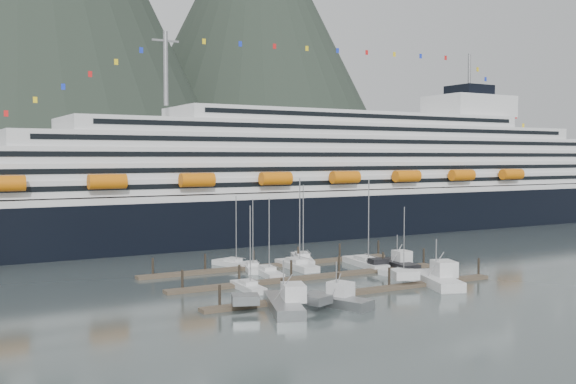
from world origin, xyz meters
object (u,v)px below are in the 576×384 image
object	(u,v)px
trawler_b	(336,300)
sailboat_h	(400,275)
sailboat_a	(248,287)
sailboat_f	(233,264)
sailboat_d	(365,264)
sailboat_b	(267,273)
cruise_ship	(321,185)
sailboat_c	(297,266)
sailboat_e	(252,268)
trawler_d	(435,279)
trawler_a	(282,303)
sailboat_g	(302,260)
trawler_e	(396,264)

from	to	relation	value
trawler_b	sailboat_h	bearing A→B (deg)	-80.45
sailboat_a	sailboat_f	size ratio (longest dim) A/B	0.99
sailboat_d	sailboat_h	world-z (taller)	sailboat_d
sailboat_b	sailboat_d	bearing A→B (deg)	-82.44
cruise_ship	sailboat_h	world-z (taller)	cruise_ship
sailboat_c	sailboat_e	size ratio (longest dim) A/B	1.29
sailboat_a	trawler_d	bearing A→B (deg)	-108.09
sailboat_d	trawler_d	distance (m)	19.18
cruise_ship	sailboat_b	bearing A→B (deg)	-130.82
trawler_a	sailboat_c	bearing A→B (deg)	-13.30
cruise_ship	sailboat_b	distance (m)	61.67
trawler_d	sailboat_g	bearing A→B (deg)	30.98
sailboat_g	sailboat_h	world-z (taller)	sailboat_g
sailboat_g	sailboat_a	bearing A→B (deg)	155.88
sailboat_d	sailboat_f	xyz separation A→B (m)	(-20.05, 11.48, -0.03)
sailboat_h	trawler_d	size ratio (longest dim) A/B	0.88
sailboat_b	sailboat_c	distance (m)	8.25
cruise_ship	sailboat_e	distance (m)	57.58
sailboat_e	trawler_b	bearing A→B (deg)	-166.37
sailboat_e	trawler_a	size ratio (longest dim) A/B	0.96
cruise_ship	sailboat_h	bearing A→B (deg)	-110.92
sailboat_a	sailboat_d	bearing A→B (deg)	-68.40
sailboat_d	cruise_ship	bearing A→B (deg)	-14.98
sailboat_c	cruise_ship	bearing A→B (deg)	-34.83
sailboat_g	trawler_b	size ratio (longest dim) A/B	1.44
sailboat_f	sailboat_a	bearing A→B (deg)	141.45
sailboat_h	trawler_e	bearing A→B (deg)	-42.00
cruise_ship	sailboat_g	world-z (taller)	cruise_ship
cruise_ship	sailboat_g	bearing A→B (deg)	-126.78
sailboat_a	trawler_d	world-z (taller)	sailboat_a
sailboat_c	trawler_b	bearing A→B (deg)	161.43
sailboat_h	trawler_d	distance (m)	7.59
trawler_d	trawler_e	bearing A→B (deg)	2.13
sailboat_g	trawler_d	xyz separation A→B (m)	(5.87, -28.61, 0.51)
cruise_ship	sailboat_b	world-z (taller)	cruise_ship
sailboat_b	sailboat_g	bearing A→B (deg)	-44.09
sailboat_a	sailboat_g	bearing A→B (deg)	-43.99
sailboat_c	sailboat_f	size ratio (longest dim) A/B	1.26
trawler_b	sailboat_g	bearing A→B (deg)	-45.23
sailboat_d	sailboat_f	bearing A→B (deg)	69.08
trawler_b	trawler_a	bearing A→B (deg)	57.82
sailboat_b	cruise_ship	bearing A→B (deg)	-31.48
sailboat_a	trawler_b	xyz separation A→B (m)	(5.14, -14.84, 0.42)
sailboat_c	sailboat_d	world-z (taller)	sailboat_c
sailboat_c	sailboat_h	bearing A→B (deg)	-145.29
trawler_e	sailboat_f	bearing A→B (deg)	62.13
sailboat_a	trawler_d	xyz separation A→B (m)	(25.93, -10.42, 0.54)
sailboat_b	sailboat_e	distance (m)	5.57
trawler_a	sailboat_h	bearing A→B (deg)	-48.35
trawler_d	sailboat_b	bearing A→B (deg)	61.51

